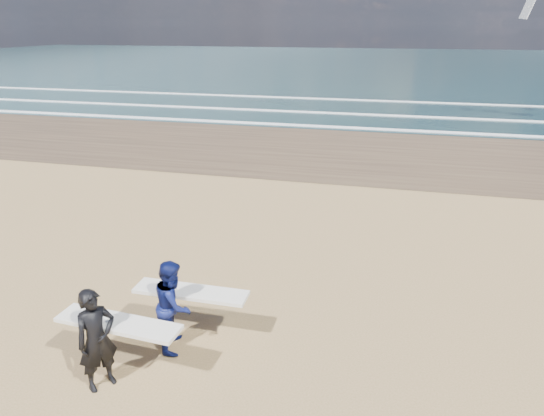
# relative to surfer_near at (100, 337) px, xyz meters

# --- Properties ---
(ocean) EXTENTS (220.00, 100.00, 0.02)m
(ocean) POSITION_rel_surfer_near_xyz_m (19.03, 71.80, -0.92)
(ocean) COLOR #172F32
(ocean) RESTS_ON ground
(surfer_near) EXTENTS (2.23, 1.08, 1.82)m
(surfer_near) POSITION_rel_surfer_near_xyz_m (0.00, 0.00, 0.00)
(surfer_near) COLOR black
(surfer_near) RESTS_ON ground
(surfer_far) EXTENTS (2.20, 1.12, 1.78)m
(surfer_far) POSITION_rel_surfer_near_xyz_m (0.74, 1.30, -0.03)
(surfer_far) COLOR #0E1751
(surfer_far) RESTS_ON ground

